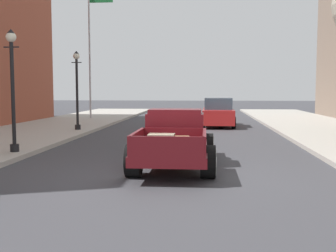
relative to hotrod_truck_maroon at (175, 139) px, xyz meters
name	(u,v)px	position (x,y,z in m)	size (l,w,h in m)	color
ground_plane	(165,174)	(-0.17, -1.21, -0.75)	(140.00, 140.00, 0.00)	#3D3D42
hotrod_truck_maroon	(175,139)	(0.00, 0.00, 0.00)	(2.21, 4.95, 1.58)	#510F14
car_background_red	(218,113)	(1.57, 12.52, 0.01)	(1.92, 4.33, 1.65)	#AD1E1E
street_lamp_near	(12,81)	(-5.21, 1.16, 1.63)	(0.50, 0.32, 3.85)	black
street_lamp_far	(77,84)	(-5.44, 8.51, 1.63)	(0.50, 0.32, 3.85)	black
flagpole	(93,36)	(-6.88, 16.80, 5.02)	(1.74, 0.16, 9.16)	#B2B2B7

